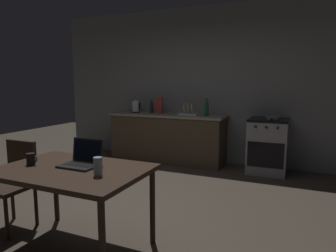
# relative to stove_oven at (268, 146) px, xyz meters

# --- Properties ---
(ground_plane) EXTENTS (12.00, 12.00, 0.00)m
(ground_plane) POSITION_rel_stove_oven_xyz_m (-1.30, -2.31, -0.44)
(ground_plane) COLOR #473D33
(back_wall) EXTENTS (6.40, 0.10, 2.81)m
(back_wall) POSITION_rel_stove_oven_xyz_m (-1.00, 0.35, 0.96)
(back_wall) COLOR gray
(back_wall) RESTS_ON ground_plane
(kitchen_counter) EXTENTS (2.16, 0.64, 0.88)m
(kitchen_counter) POSITION_rel_stove_oven_xyz_m (-1.78, 0.00, 0.00)
(kitchen_counter) COLOR #4C3D2D
(kitchen_counter) RESTS_ON ground_plane
(stove_oven) EXTENTS (0.60, 0.62, 0.88)m
(stove_oven) POSITION_rel_stove_oven_xyz_m (0.00, 0.00, 0.00)
(stove_oven) COLOR gray
(stove_oven) RESTS_ON ground_plane
(dining_table) EXTENTS (1.26, 0.87, 0.74)m
(dining_table) POSITION_rel_stove_oven_xyz_m (-1.28, -3.12, 0.22)
(dining_table) COLOR #332319
(dining_table) RESTS_ON ground_plane
(chair) EXTENTS (0.40, 0.40, 0.87)m
(chair) POSITION_rel_stove_oven_xyz_m (-2.13, -3.01, 0.06)
(chair) COLOR #2D2116
(chair) RESTS_ON ground_plane
(laptop) EXTENTS (0.32, 0.25, 0.23)m
(laptop) POSITION_rel_stove_oven_xyz_m (-1.25, -3.02, 0.34)
(laptop) COLOR #232326
(laptop) RESTS_ON dining_table
(electric_kettle) EXTENTS (0.17, 0.15, 0.23)m
(electric_kettle) POSITION_rel_stove_oven_xyz_m (-2.45, 0.00, 0.55)
(electric_kettle) COLOR black
(electric_kettle) RESTS_ON kitchen_counter
(bottle) EXTENTS (0.07, 0.07, 0.30)m
(bottle) POSITION_rel_stove_oven_xyz_m (-1.03, -0.05, 0.58)
(bottle) COLOR #19592D
(bottle) RESTS_ON kitchen_counter
(frying_pan) EXTENTS (0.22, 0.40, 0.05)m
(frying_pan) POSITION_rel_stove_oven_xyz_m (0.06, -0.03, 0.47)
(frying_pan) COLOR gray
(frying_pan) RESTS_ON stove_oven
(coffee_mug) EXTENTS (0.11, 0.07, 0.10)m
(coffee_mug) POSITION_rel_stove_oven_xyz_m (-1.68, -3.18, 0.35)
(coffee_mug) COLOR black
(coffee_mug) RESTS_ON dining_table
(drinking_glass) EXTENTS (0.07, 0.07, 0.15)m
(drinking_glass) POSITION_rel_stove_oven_xyz_m (-0.94, -3.20, 0.37)
(drinking_glass) COLOR #99B7C6
(drinking_glass) RESTS_ON dining_table
(cereal_box) EXTENTS (0.13, 0.05, 0.28)m
(cereal_box) POSITION_rel_stove_oven_xyz_m (-1.96, 0.02, 0.59)
(cereal_box) COLOR #B2382D
(cereal_box) RESTS_ON kitchen_counter
(dish_rack) EXTENTS (0.34, 0.26, 0.21)m
(dish_rack) POSITION_rel_stove_oven_xyz_m (-1.36, 0.00, 0.49)
(dish_rack) COLOR silver
(dish_rack) RESTS_ON kitchen_counter
(bottle_b) EXTENTS (0.07, 0.07, 0.25)m
(bottle_b) POSITION_rel_stove_oven_xyz_m (-2.15, 0.08, 0.56)
(bottle_b) COLOR #2D2D33
(bottle_b) RESTS_ON kitchen_counter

